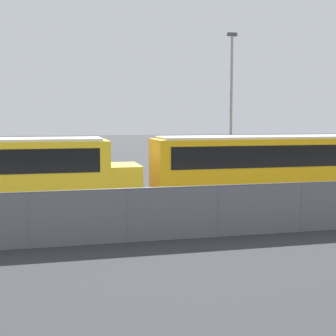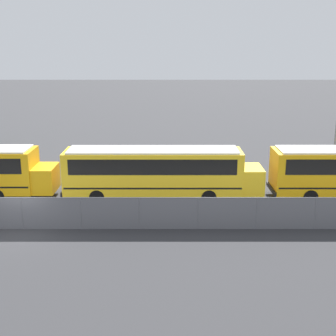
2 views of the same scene
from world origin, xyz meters
TOP-DOWN VIEW (x-y plane):
  - ground_plane at (0.00, 0.00)m, footprint 200.00×200.00m
  - fence at (0.00, -0.00)m, footprint 115.18×0.07m
  - school_bus_4 at (6.90, 4.99)m, footprint 12.22×2.51m

SIDE VIEW (x-z plane):
  - ground_plane at x=0.00m, z-range 0.00..0.00m
  - fence at x=0.00m, z-range 0.02..1.77m
  - school_bus_4 at x=6.90m, z-range 0.28..3.44m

